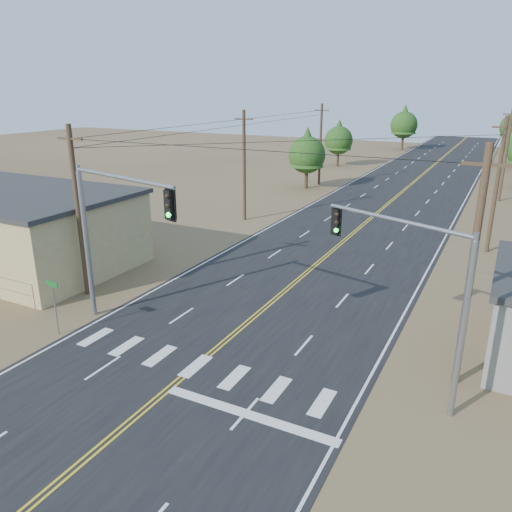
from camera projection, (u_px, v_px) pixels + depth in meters
The scene contains 14 objects.
ground at pixel (53, 487), 15.63m from camera, with size 220.00×220.00×0.00m, color olive.
road at pixel (345, 240), 40.89m from camera, with size 15.00×200.00×0.02m, color black.
utility_pole_left_near at pixel (78, 211), 28.63m from camera, with size 1.80×0.30×10.00m.
utility_pole_left_mid at pixel (244, 165), 45.48m from camera, with size 1.80×0.30×10.00m.
utility_pole_left_far at pixel (320, 144), 62.32m from camera, with size 1.80×0.30×10.00m.
utility_pole_right_near at pixel (471, 269), 19.54m from camera, with size 1.80×0.30×10.00m.
utility_pole_right_mid at pixel (497, 185), 36.39m from camera, with size 1.80×0.30×10.00m.
utility_pole_right_far at pixel (506, 154), 53.24m from camera, with size 1.80×0.30×10.00m.
signal_mast_left at pixel (108, 223), 24.31m from camera, with size 7.37×2.18×8.21m.
signal_mast_right at pixel (420, 280), 18.85m from camera, with size 6.09×2.67×7.26m.
street_sign at pixel (54, 299), 24.72m from camera, with size 0.85×0.13×2.87m.
tree_left_near at pixel (307, 151), 60.25m from camera, with size 4.47×4.47×7.46m.
tree_left_mid at pixel (339, 137), 77.73m from camera, with size 4.36×4.36×7.26m.
tree_left_far at pixel (404, 122), 98.39m from camera, with size 5.22×5.22×8.69m.
Camera 1 is at (11.36, -8.18, 11.89)m, focal length 35.00 mm.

